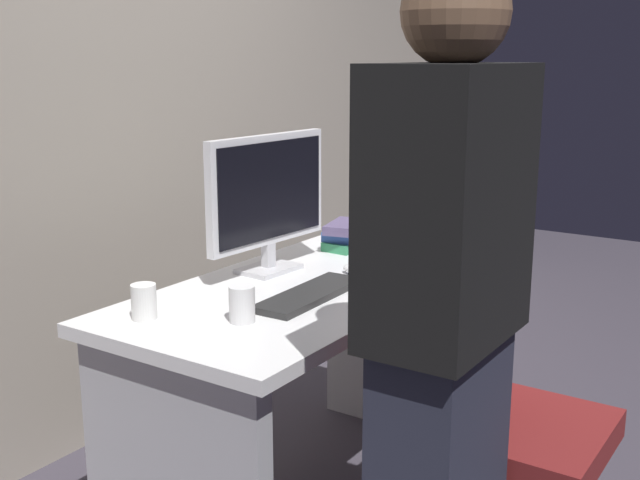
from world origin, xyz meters
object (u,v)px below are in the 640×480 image
object	(u,v)px
cup_by_monitor	(144,302)
cell_phone	(417,258)
person_at_desk	(443,342)
book_stack	(349,235)
mouse	(357,269)
cup_near_keyboard	(242,304)
monitor	(268,196)
keyboard	(310,294)
office_chair	(499,439)
desk	(307,354)

from	to	relation	value
cup_by_monitor	cell_phone	bearing A→B (deg)	-17.93
person_at_desk	book_stack	size ratio (longest dim) A/B	7.05
mouse	book_stack	xyz separation A→B (m)	(0.28, 0.21, 0.04)
mouse	cup_near_keyboard	distance (m)	0.58
mouse	cell_phone	size ratio (longest dim) A/B	0.69
person_at_desk	cup_by_monitor	distance (m)	0.87
monitor	person_at_desk	bearing A→B (deg)	-121.32
cell_phone	keyboard	bearing A→B (deg)	-175.37
cup_by_monitor	book_stack	world-z (taller)	book_stack
keyboard	book_stack	bearing A→B (deg)	19.43
keyboard	cell_phone	distance (m)	0.59
office_chair	cup_near_keyboard	xyz separation A→B (m)	(-0.33, 0.62, 0.36)
office_chair	cell_phone	xyz separation A→B (m)	(0.54, 0.53, 0.32)
desk	person_at_desk	distance (m)	0.90
cup_by_monitor	book_stack	bearing A→B (deg)	-2.63
office_chair	cell_phone	size ratio (longest dim) A/B	6.53
cup_by_monitor	mouse	bearing A→B (deg)	-19.48
person_at_desk	cell_phone	world-z (taller)	person_at_desk
person_at_desk	mouse	bearing A→B (deg)	42.83
desk	cell_phone	xyz separation A→B (m)	(0.48, -0.14, 0.24)
keyboard	cup_near_keyboard	size ratio (longest dim) A/B	4.24
person_at_desk	monitor	world-z (taller)	person_at_desk
monitor	cup_near_keyboard	distance (m)	0.56
keyboard	cup_by_monitor	world-z (taller)	cup_by_monitor
office_chair	mouse	world-z (taller)	office_chair
desk	mouse	bearing A→B (deg)	-21.13
monitor	mouse	size ratio (longest dim) A/B	5.41
cup_near_keyboard	keyboard	bearing A→B (deg)	-5.60
monitor	mouse	xyz separation A→B (m)	(0.13, -0.26, -0.24)
desk	office_chair	bearing A→B (deg)	-95.32
person_at_desk	book_stack	xyz separation A→B (m)	(0.95, 0.82, -0.05)
cup_near_keyboard	cup_by_monitor	bearing A→B (deg)	118.26
desk	mouse	distance (m)	0.32
cup_by_monitor	book_stack	xyz separation A→B (m)	(0.99, -0.05, 0.01)
book_stack	mouse	bearing A→B (deg)	-143.80
cell_phone	monitor	bearing A→B (deg)	151.53
monitor	cell_phone	xyz separation A→B (m)	(0.42, -0.34, -0.25)
desk	keyboard	world-z (taller)	keyboard
person_at_desk	book_stack	world-z (taller)	person_at_desk
book_stack	cup_by_monitor	bearing A→B (deg)	177.37
person_at_desk	keyboard	xyz separation A→B (m)	(0.37, 0.60, -0.09)
desk	cell_phone	size ratio (longest dim) A/B	9.48
person_at_desk	mouse	xyz separation A→B (m)	(0.67, 0.62, -0.08)
office_chair	cell_phone	bearing A→B (deg)	44.61
monitor	cell_phone	world-z (taller)	monitor
person_at_desk	desk	bearing A→B (deg)	55.17
person_at_desk	book_stack	bearing A→B (deg)	40.99
desk	cup_near_keyboard	xyz separation A→B (m)	(-0.40, -0.06, 0.28)
keyboard	monitor	bearing A→B (deg)	57.52
mouse	monitor	bearing A→B (deg)	116.26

